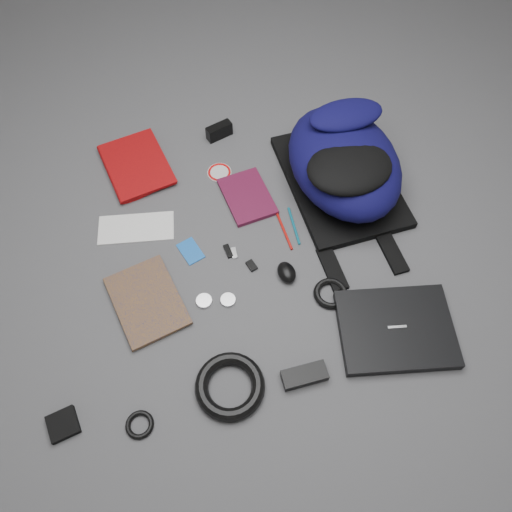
{
  "coord_description": "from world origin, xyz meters",
  "views": [
    {
      "loc": [
        -0.12,
        -0.8,
        1.39
      ],
      "look_at": [
        0.0,
        0.0,
        0.02
      ],
      "focal_mm": 35.0,
      "sensor_mm": 36.0,
      "label": 1
    }
  ],
  "objects": [
    {
      "name": "power_brick",
      "position": [
        0.08,
        -0.4,
        0.02
      ],
      "size": [
        0.13,
        0.07,
        0.03
      ],
      "primitive_type": "cube",
      "rotation": [
        0.0,
        0.0,
        0.12
      ],
      "color": "black",
      "rests_on": "ground"
    },
    {
      "name": "sticker_disc",
      "position": [
        -0.08,
        0.37,
        0.0
      ],
      "size": [
        0.11,
        0.11,
        0.0
      ],
      "primitive_type": "cylinder",
      "rotation": [
        0.0,
        0.0,
        0.33
      ],
      "color": "silver",
      "rests_on": "ground"
    },
    {
      "name": "headphone_right",
      "position": [
        -0.11,
        -0.13,
        0.01
      ],
      "size": [
        0.05,
        0.05,
        0.01
      ],
      "primitive_type": "cylinder",
      "rotation": [
        0.0,
        0.0,
        -0.21
      ],
      "color": "#BDBCBF",
      "rests_on": "ground"
    },
    {
      "name": "textbook_red",
      "position": [
        -0.47,
        0.41,
        0.02
      ],
      "size": [
        0.28,
        0.33,
        0.03
      ],
      "primitive_type": "imported",
      "rotation": [
        0.0,
        0.0,
        0.3
      ],
      "color": "maroon",
      "rests_on": "ground"
    },
    {
      "name": "id_badge",
      "position": [
        -0.21,
        0.06,
        0.0
      ],
      "size": [
        0.09,
        0.11,
        0.0
      ],
      "primitive_type": "cube",
      "rotation": [
        0.0,
        0.0,
        0.43
      ],
      "color": "blue",
      "rests_on": "ground"
    },
    {
      "name": "mouse",
      "position": [
        0.09,
        -0.07,
        0.02
      ],
      "size": [
        0.07,
        0.09,
        0.04
      ],
      "primitive_type": "ellipsoid",
      "rotation": [
        0.0,
        0.0,
        0.22
      ],
      "color": "black",
      "rests_on": "ground"
    },
    {
      "name": "dvd_case",
      "position": [
        0.01,
        0.25,
        0.01
      ],
      "size": [
        0.2,
        0.24,
        0.02
      ],
      "primitive_type": "cube",
      "rotation": [
        0.0,
        0.0,
        0.24
      ],
      "color": "#450D24",
      "rests_on": "ground"
    },
    {
      "name": "laptop",
      "position": [
        0.37,
        -0.3,
        0.02
      ],
      "size": [
        0.35,
        0.28,
        0.03
      ],
      "primitive_type": "cube",
      "rotation": [
        0.0,
        0.0,
        -0.08
      ],
      "color": "black",
      "rests_on": "ground"
    },
    {
      "name": "comic_book",
      "position": [
        -0.44,
        -0.14,
        0.01
      ],
      "size": [
        0.27,
        0.31,
        0.02
      ],
      "primitive_type": "imported",
      "rotation": [
        0.0,
        0.0,
        0.34
      ],
      "color": "#AD6B0C",
      "rests_on": "ground"
    },
    {
      "name": "pouch",
      "position": [
        -0.59,
        -0.44,
        0.01
      ],
      "size": [
        0.1,
        0.1,
        0.02
      ],
      "primitive_type": "cube",
      "rotation": [
        0.0,
        0.0,
        0.31
      ],
      "color": "black",
      "rests_on": "ground"
    },
    {
      "name": "cable_coil",
      "position": [
        0.21,
        -0.16,
        0.01
      ],
      "size": [
        0.14,
        0.14,
        0.02
      ],
      "primitive_type": "torus",
      "rotation": [
        0.0,
        0.0,
        0.41
      ],
      "color": "black",
      "rests_on": "ground"
    },
    {
      "name": "envelope",
      "position": [
        -0.38,
        0.18,
        0.0
      ],
      "size": [
        0.26,
        0.13,
        0.0
      ],
      "primitive_type": "cube",
      "rotation": [
        0.0,
        0.0,
        -0.05
      ],
      "color": "white",
      "rests_on": "ground"
    },
    {
      "name": "key_fob",
      "position": [
        -0.02,
        -0.02,
        0.01
      ],
      "size": [
        0.04,
        0.04,
        0.01
      ],
      "primitive_type": "cube",
      "rotation": [
        0.0,
        0.0,
        0.43
      ],
      "color": "black",
      "rests_on": "ground"
    },
    {
      "name": "earbud_coil",
      "position": [
        -0.38,
        -0.47,
        0.01
      ],
      "size": [
        0.09,
        0.09,
        0.01
      ],
      "primitive_type": "torus",
      "rotation": [
        0.0,
        0.0,
        0.2
      ],
      "color": "black",
      "rests_on": "ground"
    },
    {
      "name": "pen_red",
      "position": [
        0.11,
        0.09,
        0.0
      ],
      "size": [
        0.03,
        0.15,
        0.01
      ],
      "primitive_type": "cylinder",
      "rotation": [
        1.57,
        0.0,
        0.16
      ],
      "color": "red",
      "rests_on": "ground"
    },
    {
      "name": "pen_teal",
      "position": [
        0.14,
        0.11,
        0.0
      ],
      "size": [
        0.02,
        0.15,
        0.01
      ],
      "primitive_type": "cylinder",
      "rotation": [
        1.57,
        0.0,
        0.07
      ],
      "color": "#0D637A",
      "rests_on": "ground"
    },
    {
      "name": "usb_silver",
      "position": [
        -0.07,
        0.03,
        0.0
      ],
      "size": [
        0.02,
        0.04,
        0.01
      ],
      "primitive_type": "cube",
      "rotation": [
        0.0,
        0.0,
        0.05
      ],
      "color": "silver",
      "rests_on": "ground"
    },
    {
      "name": "usb_black",
      "position": [
        -0.09,
        0.04,
        0.0
      ],
      "size": [
        0.03,
        0.05,
        0.01
      ],
      "primitive_type": "cube",
      "rotation": [
        0.0,
        0.0,
        0.23
      ],
      "color": "black",
      "rests_on": "ground"
    },
    {
      "name": "backpack",
      "position": [
        0.34,
        0.27,
        0.11
      ],
      "size": [
        0.46,
        0.6,
        0.23
      ],
      "primitive_type": null,
      "rotation": [
        0.0,
        0.0,
        0.15
      ],
      "color": "#090732",
      "rests_on": "ground"
    },
    {
      "name": "ground",
      "position": [
        0.0,
        0.0,
        0.0
      ],
      "size": [
        4.0,
        4.0,
        0.0
      ],
      "primitive_type": "plane",
      "color": "#4F4F51",
      "rests_on": "ground"
    },
    {
      "name": "compact_camera",
      "position": [
        -0.06,
        0.55,
        0.03
      ],
      "size": [
        0.1,
        0.07,
        0.05
      ],
      "primitive_type": "cube",
      "rotation": [
        0.0,
        0.0,
        0.41
      ],
      "color": "black",
      "rests_on": "ground"
    },
    {
      "name": "power_cord_coil",
      "position": [
        -0.13,
        -0.4,
        0.02
      ],
      "size": [
        0.2,
        0.2,
        0.04
      ],
      "primitive_type": "torus",
      "rotation": [
        0.0,
        0.0,
        0.03
      ],
      "color": "black",
      "rests_on": "ground"
    },
    {
      "name": "headphone_left",
      "position": [
        -0.18,
        -0.13,
        0.01
      ],
      "size": [
        0.05,
        0.05,
        0.01
      ],
      "primitive_type": "cylinder",
      "rotation": [
        0.0,
        0.0,
        0.1
      ],
      "color": "silver",
      "rests_on": "ground"
    }
  ]
}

